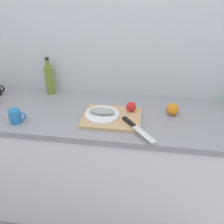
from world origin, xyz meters
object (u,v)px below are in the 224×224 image
object	(u,v)px
white_plate	(102,114)
coffee_mug_2	(16,116)
cutting_board	(112,117)
chef_knife	(134,126)
orange_0	(173,109)
olive_oil_bottle	(50,79)
fish_fillet	(102,111)

from	to	relation	value
white_plate	coffee_mug_2	xyz separation A→B (m)	(-0.52, -0.12, 0.02)
cutting_board	white_plate	world-z (taller)	white_plate
coffee_mug_2	chef_knife	bearing A→B (deg)	1.20
cutting_board	orange_0	xyz separation A→B (m)	(0.38, 0.11, 0.03)
white_plate	chef_knife	world-z (taller)	chef_knife
olive_oil_bottle	coffee_mug_2	bearing A→B (deg)	-98.12
chef_knife	olive_oil_bottle	distance (m)	0.79
cutting_board	olive_oil_bottle	world-z (taller)	olive_oil_bottle
coffee_mug_2	orange_0	size ratio (longest dim) A/B	1.42
orange_0	olive_oil_bottle	bearing A→B (deg)	167.85
white_plate	fish_fillet	world-z (taller)	fish_fillet
orange_0	coffee_mug_2	bearing A→B (deg)	-166.31
cutting_board	olive_oil_bottle	bearing A→B (deg)	149.49
chef_knife	coffee_mug_2	size ratio (longest dim) A/B	2.18
white_plate	coffee_mug_2	bearing A→B (deg)	-166.88
cutting_board	coffee_mug_2	bearing A→B (deg)	-168.09
chef_knife	coffee_mug_2	xyz separation A→B (m)	(-0.72, -0.02, 0.01)
fish_fillet	chef_knife	distance (m)	0.23
olive_oil_bottle	cutting_board	bearing A→B (deg)	-30.51
olive_oil_bottle	fish_fillet	bearing A→B (deg)	-33.97
coffee_mug_2	cutting_board	bearing A→B (deg)	11.91
cutting_board	chef_knife	size ratio (longest dim) A/B	1.51
fish_fillet	chef_knife	size ratio (longest dim) A/B	0.67
white_plate	chef_knife	distance (m)	0.23
olive_oil_bottle	chef_knife	bearing A→B (deg)	-31.85
white_plate	orange_0	size ratio (longest dim) A/B	2.76
cutting_board	olive_oil_bottle	xyz separation A→B (m)	(-0.52, 0.31, 0.10)
chef_knife	olive_oil_bottle	xyz separation A→B (m)	(-0.66, 0.41, 0.09)
cutting_board	orange_0	size ratio (longest dim) A/B	4.67
cutting_board	orange_0	bearing A→B (deg)	16.34
chef_knife	orange_0	bearing A→B (deg)	93.76
olive_oil_bottle	orange_0	world-z (taller)	olive_oil_bottle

